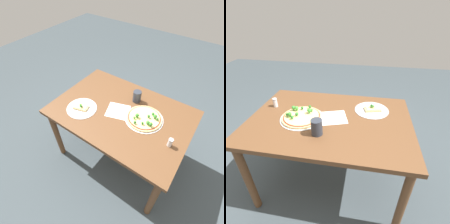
# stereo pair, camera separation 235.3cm
# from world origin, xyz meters

# --- Properties ---
(ground_plane) EXTENTS (8.00, 8.00, 0.00)m
(ground_plane) POSITION_xyz_m (0.00, 0.00, 0.00)
(ground_plane) COLOR #3D474C
(dining_table) EXTENTS (1.30, 0.90, 0.75)m
(dining_table) POSITION_xyz_m (0.00, 0.00, 0.66)
(dining_table) COLOR brown
(dining_table) RESTS_ON ground_plane
(pizza_tray_whole) EXTENTS (0.35, 0.35, 0.07)m
(pizza_tray_whole) POSITION_xyz_m (0.23, 0.03, 0.76)
(pizza_tray_whole) COLOR silver
(pizza_tray_whole) RESTS_ON dining_table
(pizza_tray_slice) EXTENTS (0.29, 0.29, 0.05)m
(pizza_tray_slice) POSITION_xyz_m (-0.34, -0.19, 0.75)
(pizza_tray_slice) COLOR silver
(pizza_tray_slice) RESTS_ON dining_table
(drinking_cup) EXTENTS (0.08, 0.08, 0.12)m
(drinking_cup) POSITION_xyz_m (0.04, 0.21, 0.81)
(drinking_cup) COLOR #2D333D
(drinking_cup) RESTS_ON dining_table
(condiment_shaker) EXTENTS (0.04, 0.04, 0.08)m
(condiment_shaker) POSITION_xyz_m (0.52, -0.10, 0.79)
(condiment_shaker) COLOR silver
(condiment_shaker) RESTS_ON dining_table
(paper_menu) EXTENTS (0.26, 0.25, 0.00)m
(paper_menu) POSITION_xyz_m (-0.03, -0.02, 0.75)
(paper_menu) COLOR white
(paper_menu) RESTS_ON dining_table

